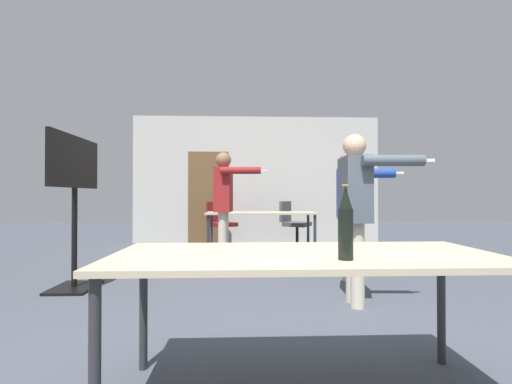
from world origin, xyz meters
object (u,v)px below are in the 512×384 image
Objects in this scene: office_chair_far_right at (221,226)px; beer_bottle at (346,224)px; office_chair_side_rolled at (294,226)px; tv_screen at (75,192)px; person_left_plaid at (348,204)px; person_right_polo at (356,202)px; person_near_casual at (224,198)px.

beer_bottle reaches higher than office_chair_far_right.
beer_bottle is at bearing 26.88° from office_chair_side_rolled.
tv_screen is 3.38m from beer_bottle.
office_chair_side_rolled is (-0.32, 2.59, -0.51)m from person_left_plaid.
tv_screen is 1.87× the size of office_chair_far_right.
person_near_casual is (-1.38, 1.75, 0.03)m from person_right_polo.
person_right_polo is 1.76× the size of office_chair_side_rolled.
person_left_plaid is 1.70× the size of office_chair_side_rolled.
person_left_plaid is 0.95× the size of person_near_casual.
beer_bottle is at bearing 63.31° from office_chair_far_right.
person_right_polo is 1.82m from beer_bottle.
office_chair_far_right is (-1.81, 2.79, -0.52)m from person_left_plaid.
office_chair_side_rolled is at bearing 150.11° from person_near_casual.
person_left_plaid is 4.55× the size of beer_bottle.
person_left_plaid is at bearing 86.50° from office_chair_far_right.
person_right_polo reaches higher than beer_bottle.
person_near_casual is at bearing 102.29° from beer_bottle.
person_right_polo reaches higher than person_left_plaid.
office_chair_far_right is at bearing -24.72° from tv_screen.
person_left_plaid is at bearing 39.71° from office_chair_side_rolled.
office_chair_side_rolled is (2.94, 2.95, -0.65)m from tv_screen.
person_near_casual is at bearing -2.23° from office_chair_side_rolled.
person_near_casual is (-1.62, 0.73, 0.07)m from person_left_plaid.
person_right_polo is at bearing -102.47° from tv_screen.
office_chair_far_right is 1.50m from office_chair_side_rolled.
beer_bottle is at bearing -2.80° from person_left_plaid.
person_right_polo reaches higher than office_chair_side_rolled.
tv_screen reaches higher than person_left_plaid.
beer_bottle is (0.75, -3.46, -0.10)m from person_near_casual.
tv_screen is 4.92× the size of beer_bottle.
person_near_casual is at bearing 58.87° from office_chair_far_right.
office_chair_far_right is at bearing -169.67° from person_near_casual.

